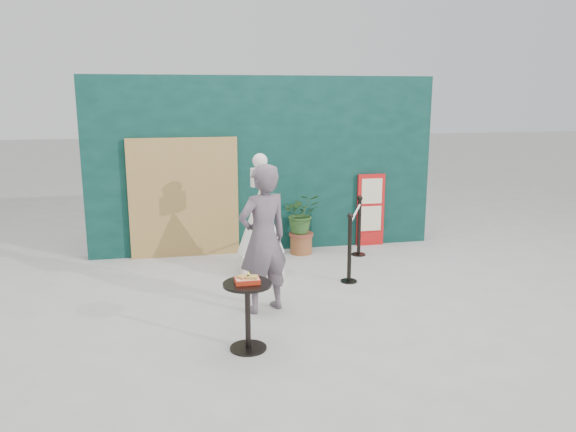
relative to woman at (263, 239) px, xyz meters
name	(u,v)px	position (x,y,z in m)	size (l,w,h in m)	color
ground	(308,314)	(0.52, -0.24, -0.94)	(60.00, 60.00, 0.00)	#ADAAA5
back_wall	(264,164)	(0.52, 2.91, 0.56)	(6.00, 0.30, 3.00)	#092C26
bamboo_fence	(184,198)	(-0.88, 2.70, 0.06)	(1.80, 0.08, 2.00)	tan
woman	(263,239)	(0.00, 0.00, 0.00)	(0.68, 0.45, 1.87)	#66585F
menu_board	(371,210)	(2.42, 2.71, -0.29)	(0.50, 0.07, 1.30)	red
statue	(261,225)	(0.22, 1.51, -0.19)	(0.72, 0.72, 1.84)	white
cafe_table	(248,305)	(-0.35, -1.07, -0.44)	(0.52, 0.52, 0.75)	black
food_basket	(247,279)	(-0.35, -1.06, -0.15)	(0.26, 0.19, 0.11)	red
planter	(301,219)	(1.07, 2.43, -0.33)	(0.62, 0.53, 1.05)	#965231
stanchion_barrier	(355,237)	(1.70, 1.47, -0.44)	(0.84, 1.54, 1.03)	black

